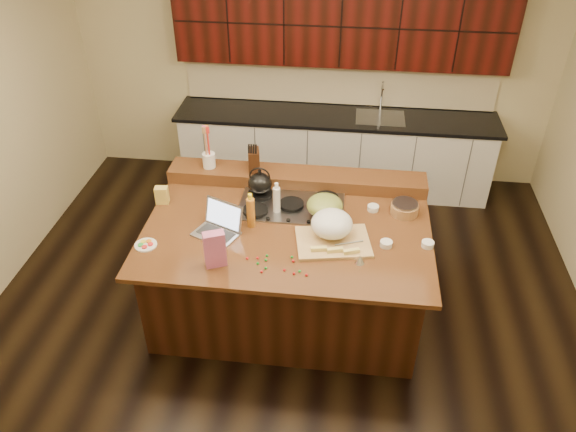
# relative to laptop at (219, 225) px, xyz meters

# --- Properties ---
(room) EXTENTS (5.52, 5.02, 2.72)m
(room) POSITION_rel_laptop_xyz_m (0.55, 0.13, 0.36)
(room) COLOR black
(room) RESTS_ON ground
(island) EXTENTS (2.40, 1.60, 0.92)m
(island) POSITION_rel_laptop_xyz_m (0.55, 0.13, -0.52)
(island) COLOR black
(island) RESTS_ON ground
(back_ledge) EXTENTS (2.40, 0.30, 0.12)m
(back_ledge) POSITION_rel_laptop_xyz_m (0.55, 0.83, -0.01)
(back_ledge) COLOR black
(back_ledge) RESTS_ON island
(cooktop) EXTENTS (0.92, 0.52, 0.05)m
(cooktop) POSITION_rel_laptop_xyz_m (0.55, 0.43, -0.05)
(cooktop) COLOR gray
(cooktop) RESTS_ON island
(back_counter) EXTENTS (3.70, 0.66, 2.40)m
(back_counter) POSITION_rel_laptop_xyz_m (0.85, 2.35, -0.00)
(back_counter) COLOR silver
(back_counter) RESTS_ON ground
(kettle) EXTENTS (0.24, 0.24, 0.19)m
(kettle) POSITION_rel_laptop_xyz_m (0.25, 0.56, 0.08)
(kettle) COLOR black
(kettle) RESTS_ON cooktop
(green_bowl) EXTENTS (0.36, 0.36, 0.17)m
(green_bowl) POSITION_rel_laptop_xyz_m (0.85, 0.30, 0.06)
(green_bowl) COLOR olive
(green_bowl) RESTS_ON cooktop
(laptop) EXTENTS (0.44, 0.40, 0.25)m
(laptop) POSITION_rel_laptop_xyz_m (0.00, 0.00, 0.00)
(laptop) COLOR #B7B7BC
(laptop) RESTS_ON island
(oil_bottle) EXTENTS (0.08, 0.08, 0.27)m
(oil_bottle) POSITION_rel_laptop_xyz_m (0.25, 0.11, 0.07)
(oil_bottle) COLOR #BD7221
(oil_bottle) RESTS_ON island
(vinegar_bottle) EXTENTS (0.08, 0.08, 0.25)m
(vinegar_bottle) POSITION_rel_laptop_xyz_m (0.43, 0.33, 0.06)
(vinegar_bottle) COLOR silver
(vinegar_bottle) RESTS_ON island
(wooden_tray) EXTENTS (0.66, 0.53, 0.24)m
(wooden_tray) POSITION_rel_laptop_xyz_m (0.93, 0.02, 0.04)
(wooden_tray) COLOR tan
(wooden_tray) RESTS_ON island
(ramekin_a) EXTENTS (0.11, 0.11, 0.04)m
(ramekin_a) POSITION_rel_laptop_xyz_m (1.37, -0.03, -0.04)
(ramekin_a) COLOR white
(ramekin_a) RESTS_ON island
(ramekin_b) EXTENTS (0.12, 0.12, 0.04)m
(ramekin_b) POSITION_rel_laptop_xyz_m (1.70, 0.01, -0.04)
(ramekin_b) COLOR white
(ramekin_b) RESTS_ON island
(ramekin_c) EXTENTS (0.11, 0.11, 0.04)m
(ramekin_c) POSITION_rel_laptop_xyz_m (1.26, 0.47, -0.04)
(ramekin_c) COLOR white
(ramekin_c) RESTS_ON island
(strainer_bowl) EXTENTS (0.25, 0.25, 0.09)m
(strainer_bowl) POSITION_rel_laptop_xyz_m (1.53, 0.45, -0.02)
(strainer_bowl) COLOR #996B3F
(strainer_bowl) RESTS_ON island
(kitchen_timer) EXTENTS (0.08, 0.08, 0.07)m
(kitchen_timer) POSITION_rel_laptop_xyz_m (1.16, -0.26, -0.03)
(kitchen_timer) COLOR silver
(kitchen_timer) RESTS_ON island
(pink_bag) EXTENTS (0.18, 0.14, 0.30)m
(pink_bag) POSITION_rel_laptop_xyz_m (0.06, -0.42, 0.08)
(pink_bag) COLOR #CB5F91
(pink_bag) RESTS_ON island
(candy_plate) EXTENTS (0.23, 0.23, 0.01)m
(candy_plate) POSITION_rel_laptop_xyz_m (-0.55, -0.26, -0.06)
(candy_plate) COLOR white
(candy_plate) RESTS_ON island
(package_box) EXTENTS (0.12, 0.09, 0.16)m
(package_box) POSITION_rel_laptop_xyz_m (-0.60, 0.36, 0.01)
(package_box) COLOR gold
(package_box) RESTS_ON island
(utensil_crock) EXTENTS (0.13, 0.13, 0.14)m
(utensil_crock) POSITION_rel_laptop_xyz_m (-0.28, 0.83, 0.12)
(utensil_crock) COLOR white
(utensil_crock) RESTS_ON back_ledge
(knife_block) EXTENTS (0.13, 0.18, 0.20)m
(knife_block) POSITION_rel_laptop_xyz_m (0.15, 0.83, 0.16)
(knife_block) COLOR black
(knife_block) RESTS_ON back_ledge
(gumdrop_0) EXTENTS (0.02, 0.02, 0.02)m
(gumdrop_0) POSITION_rel_laptop_xyz_m (0.77, -0.47, -0.06)
(gumdrop_0) COLOR red
(gumdrop_0) RESTS_ON island
(gumdrop_1) EXTENTS (0.02, 0.02, 0.02)m
(gumdrop_1) POSITION_rel_laptop_xyz_m (0.45, -0.42, -0.06)
(gumdrop_1) COLOR #198C26
(gumdrop_1) RESTS_ON island
(gumdrop_2) EXTENTS (0.02, 0.02, 0.02)m
(gumdrop_2) POSITION_rel_laptop_xyz_m (0.65, -0.32, -0.06)
(gumdrop_2) COLOR red
(gumdrop_2) RESTS_ON island
(gumdrop_3) EXTENTS (0.02, 0.02, 0.02)m
(gumdrop_3) POSITION_rel_laptop_xyz_m (0.71, -0.43, -0.06)
(gumdrop_3) COLOR #198C26
(gumdrop_3) RESTS_ON island
(gumdrop_4) EXTENTS (0.02, 0.02, 0.02)m
(gumdrop_4) POSITION_rel_laptop_xyz_m (0.29, -0.33, -0.06)
(gumdrop_4) COLOR red
(gumdrop_4) RESTS_ON island
(gumdrop_5) EXTENTS (0.02, 0.02, 0.02)m
(gumdrop_5) POSITION_rel_laptop_xyz_m (0.44, -0.28, -0.06)
(gumdrop_5) COLOR #198C26
(gumdrop_5) RESTS_ON island
(gumdrop_6) EXTENTS (0.02, 0.02, 0.02)m
(gumdrop_6) POSITION_rel_laptop_xyz_m (0.43, -0.47, -0.06)
(gumdrop_6) COLOR red
(gumdrop_6) RESTS_ON island
(gumdrop_7) EXTENTS (0.02, 0.02, 0.02)m
(gumdrop_7) POSITION_rel_laptop_xyz_m (0.38, -0.38, -0.06)
(gumdrop_7) COLOR #198C26
(gumdrop_7) RESTS_ON island
(gumdrop_8) EXTENTS (0.02, 0.02, 0.02)m
(gumdrop_8) POSITION_rel_laptop_xyz_m (0.37, -0.31, -0.06)
(gumdrop_8) COLOR red
(gumdrop_8) RESTS_ON island
(gumdrop_9) EXTENTS (0.02, 0.02, 0.02)m
(gumdrop_9) POSITION_rel_laptop_xyz_m (0.63, -0.27, -0.06)
(gumdrop_9) COLOR #198C26
(gumdrop_9) RESTS_ON island
(gumdrop_10) EXTENTS (0.02, 0.02, 0.02)m
(gumdrop_10) POSITION_rel_laptop_xyz_m (0.67, -0.46, -0.06)
(gumdrop_10) COLOR red
(gumdrop_10) RESTS_ON island
(gumdrop_11) EXTENTS (0.02, 0.02, 0.02)m
(gumdrop_11) POSITION_rel_laptop_xyz_m (0.44, -0.33, -0.06)
(gumdrop_11) COLOR #198C26
(gumdrop_11) RESTS_ON island
(gumdrop_12) EXTENTS (0.02, 0.02, 0.02)m
(gumdrop_12) POSITION_rel_laptop_xyz_m (0.59, -0.43, -0.06)
(gumdrop_12) COLOR red
(gumdrop_12) RESTS_ON island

